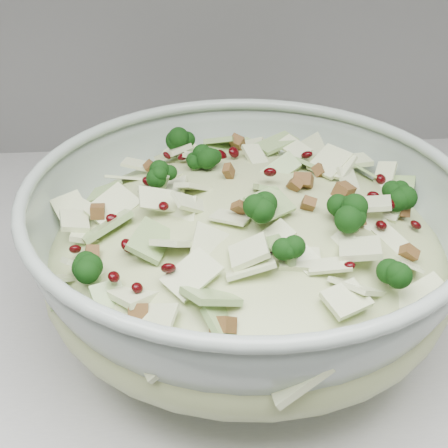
# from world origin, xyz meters

# --- Properties ---
(mixing_bowl) EXTENTS (0.46, 0.46, 0.15)m
(mixing_bowl) POSITION_xyz_m (0.03, 1.60, 0.98)
(mixing_bowl) COLOR #A0B0A5
(mixing_bowl) RESTS_ON counter
(salad) EXTENTS (0.38, 0.38, 0.15)m
(salad) POSITION_xyz_m (0.03, 1.60, 1.00)
(salad) COLOR #C0C688
(salad) RESTS_ON mixing_bowl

